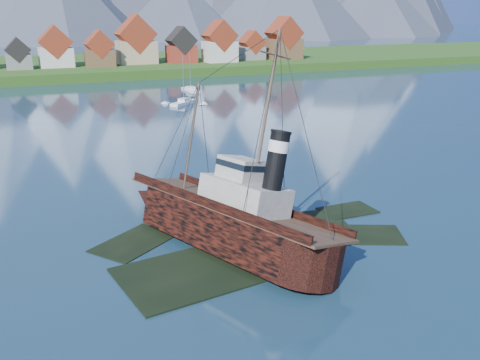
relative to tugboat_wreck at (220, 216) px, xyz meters
name	(u,v)px	position (x,y,z in m)	size (l,w,h in m)	color
ground	(244,251)	(1.29, -2.75, -2.74)	(1400.00, 1400.00, 0.00)	#173242
shoal	(252,243)	(3.07, -0.60, -3.09)	(31.71, 21.24, 1.14)	black
shore_bank	(59,71)	(1.29, 167.25, -2.74)	(600.00, 80.00, 3.20)	#254915
seawall	(72,83)	(1.29, 129.25, -2.74)	(600.00, 2.50, 2.00)	#3F3D38
tugboat_wreck	(220,216)	(0.00, 0.00, 0.00)	(6.36, 27.40, 21.71)	black
sailboat_d	(184,103)	(21.28, 78.05, -2.47)	(8.23, 7.23, 12.00)	white
sailboat_e	(191,90)	(29.57, 97.96, -2.51)	(2.62, 9.38, 10.81)	white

